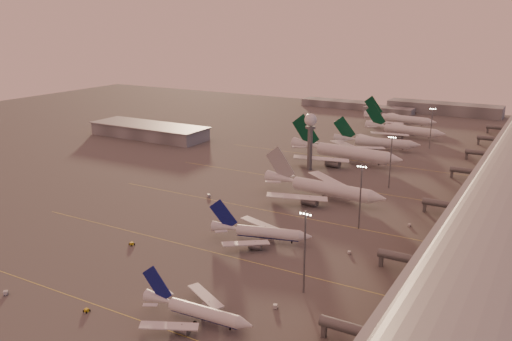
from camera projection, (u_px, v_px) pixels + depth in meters
The scene contains 25 objects.
ground at pixel (149, 251), 183.98m from camera, with size 700.00×700.00×0.00m, color #514E4E.
taxiway_markings at pixel (300, 216), 216.23m from camera, with size 180.00×185.25×0.02m.
hangar at pixel (149, 131), 357.15m from camera, with size 82.00×27.00×8.50m.
radar_tower at pixel (310, 130), 275.87m from camera, with size 6.40×6.40×31.10m.
mast_a at pixel (305, 249), 152.35m from camera, with size 3.60×0.56×25.00m.
mast_b at pixel (360, 194), 199.63m from camera, with size 3.60×0.56×25.00m.
mast_c at pixel (391, 159), 247.87m from camera, with size 3.60×0.56×25.00m.
mast_d at pixel (431, 126), 323.84m from camera, with size 3.60×0.56×25.00m.
distant_horizon at pixel (409, 107), 452.63m from camera, with size 165.00×37.50×9.00m.
narrowbody_near at pixel (197, 313), 140.40m from camera, with size 33.35×26.59×13.02m.
narrowbody_mid at pixel (261, 234), 190.79m from camera, with size 36.40×28.67×14.53m.
widebody_white at pixel (324, 191), 235.95m from camera, with size 58.34×46.62×20.51m.
greentail_a at pixel (345, 155), 295.29m from camera, with size 66.31×53.36×24.09m.
greentail_b at pixel (377, 144), 324.00m from camera, with size 51.86×41.57×18.94m.
greentail_c at pixel (404, 132), 358.04m from camera, with size 55.05×44.29×20.00m.
greentail_d at pixel (400, 121), 396.45m from camera, with size 55.33×44.53×20.10m.
gsv_truck_a at pixel (7, 291), 154.51m from camera, with size 6.04×5.98×2.53m.
gsv_tug_near at pixel (87, 310), 145.61m from camera, with size 2.09×3.34×0.93m.
gsv_catering_a at pixel (276, 301), 146.94m from camera, with size 5.98×4.14×4.50m.
gsv_tug_mid at pixel (132, 244), 188.23m from camera, with size 4.18×3.24×1.05m.
gsv_truck_b at pixel (350, 251), 181.20m from camera, with size 5.28×3.00×2.01m.
gsv_truck_c at pixel (210, 194), 239.15m from camera, with size 5.02×6.44×2.49m.
gsv_catering_b at pixel (410, 222), 204.81m from camera, with size 4.86×2.65×3.82m.
gsv_tug_far at pixel (332, 182), 260.05m from camera, with size 2.86×3.52×0.87m.
gsv_truck_d at pixel (286, 162), 291.43m from camera, with size 4.29×6.27×2.39m.
Camera 1 is at (116.35, -128.62, 76.48)m, focal length 38.00 mm.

